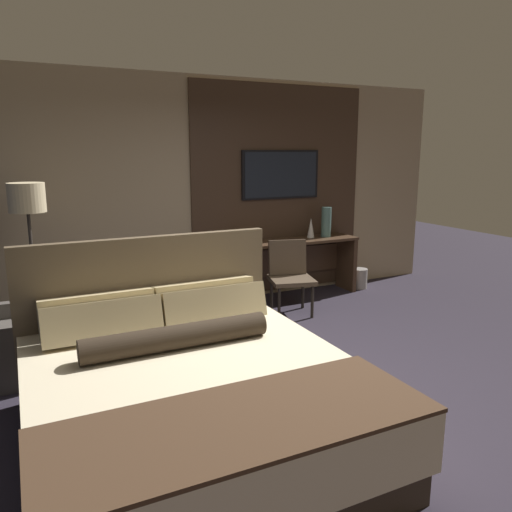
# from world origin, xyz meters

# --- Properties ---
(ground_plane) EXTENTS (16.00, 16.00, 0.00)m
(ground_plane) POSITION_xyz_m (0.00, 0.00, 0.00)
(ground_plane) COLOR #28232D
(wall_back_tv_panel) EXTENTS (7.20, 0.09, 2.80)m
(wall_back_tv_panel) POSITION_xyz_m (0.16, 2.59, 1.40)
(wall_back_tv_panel) COLOR tan
(wall_back_tv_panel) RESTS_ON ground_plane
(bed) EXTENTS (2.05, 2.26, 1.24)m
(bed) POSITION_xyz_m (-1.09, -0.34, 0.35)
(bed) COLOR #33281E
(bed) RESTS_ON ground_plane
(desk) EXTENTS (1.95, 0.45, 0.77)m
(desk) POSITION_xyz_m (1.16, 2.34, 0.52)
(desk) COLOR #422D1E
(desk) RESTS_ON ground_plane
(tv) EXTENTS (1.12, 0.04, 0.63)m
(tv) POSITION_xyz_m (1.16, 2.52, 1.61)
(tv) COLOR black
(desk_chair) EXTENTS (0.60, 0.60, 0.86)m
(desk_chair) POSITION_xyz_m (0.88, 1.77, 0.51)
(desk_chair) COLOR #4C3D2D
(desk_chair) RESTS_ON ground_plane
(armchair_by_window) EXTENTS (0.80, 0.81, 0.79)m
(armchair_by_window) POSITION_xyz_m (-2.18, 1.31, 0.27)
(armchair_by_window) COLOR #47423D
(armchair_by_window) RESTS_ON ground_plane
(floor_lamp) EXTENTS (0.34, 0.34, 1.62)m
(floor_lamp) POSITION_xyz_m (-1.90, 1.96, 1.35)
(floor_lamp) COLOR #282623
(floor_lamp) RESTS_ON ground_plane
(vase_tall) EXTENTS (0.13, 0.13, 0.40)m
(vase_tall) POSITION_xyz_m (1.77, 2.33, 0.97)
(vase_tall) COLOR #4C706B
(vase_tall) RESTS_ON desk
(vase_short) EXTENTS (0.10, 0.10, 0.27)m
(vase_short) POSITION_xyz_m (1.55, 2.36, 0.90)
(vase_short) COLOR silver
(vase_short) RESTS_ON desk
(waste_bin) EXTENTS (0.22, 0.22, 0.28)m
(waste_bin) POSITION_xyz_m (2.30, 2.25, 0.14)
(waste_bin) COLOR gray
(waste_bin) RESTS_ON ground_plane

